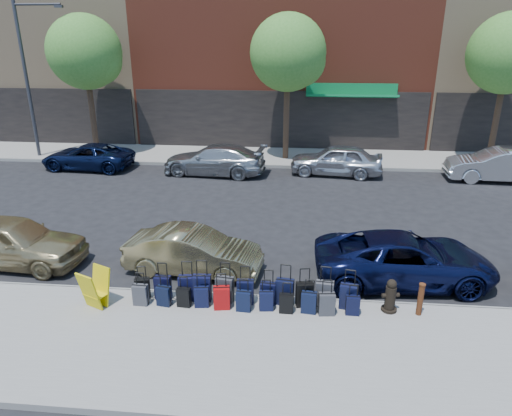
# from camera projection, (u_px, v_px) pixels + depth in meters

# --- Properties ---
(ground) EXTENTS (120.00, 120.00, 0.00)m
(ground) POSITION_uv_depth(u_px,v_px,m) (261.00, 230.00, 15.78)
(ground) COLOR black
(ground) RESTS_ON ground
(sidewalk_near) EXTENTS (60.00, 4.00, 0.15)m
(sidewalk_near) POSITION_uv_depth(u_px,v_px,m) (236.00, 348.00, 9.70)
(sidewalk_near) COLOR gray
(sidewalk_near) RESTS_ON ground
(sidewalk_far) EXTENTS (60.00, 4.00, 0.15)m
(sidewalk_far) POSITION_uv_depth(u_px,v_px,m) (277.00, 157.00, 25.07)
(sidewalk_far) COLOR gray
(sidewalk_far) RESTS_ON ground
(curb_near) EXTENTS (60.00, 0.08, 0.15)m
(curb_near) POSITION_uv_depth(u_px,v_px,m) (247.00, 297.00, 11.58)
(curb_near) COLOR gray
(curb_near) RESTS_ON ground
(curb_far) EXTENTS (60.00, 0.08, 0.15)m
(curb_far) POSITION_uv_depth(u_px,v_px,m) (274.00, 167.00, 23.19)
(curb_far) COLOR gray
(curb_far) RESTS_ON ground
(building_left) EXTENTS (15.00, 12.12, 16.00)m
(building_left) POSITION_uv_depth(u_px,v_px,m) (51.00, 10.00, 31.12)
(building_left) COLOR tan
(building_left) RESTS_ON ground
(tree_left) EXTENTS (3.80, 3.80, 7.27)m
(tree_left) POSITION_uv_depth(u_px,v_px,m) (88.00, 54.00, 23.59)
(tree_left) COLOR black
(tree_left) RESTS_ON sidewalk_far
(tree_center) EXTENTS (3.80, 3.80, 7.27)m
(tree_center) POSITION_uv_depth(u_px,v_px,m) (291.00, 55.00, 22.66)
(tree_center) COLOR black
(tree_center) RESTS_ON sidewalk_far
(tree_right) EXTENTS (3.80, 3.80, 7.27)m
(tree_right) POSITION_uv_depth(u_px,v_px,m) (511.00, 56.00, 21.73)
(tree_right) COLOR black
(tree_right) RESTS_ON sidewalk_far
(streetlight) EXTENTS (2.59, 0.18, 8.00)m
(streetlight) POSITION_uv_depth(u_px,v_px,m) (29.00, 70.00, 23.46)
(streetlight) COLOR #333338
(streetlight) RESTS_ON sidewalk_far
(suitcase_front_0) EXTENTS (0.38, 0.26, 0.85)m
(suitcase_front_0) POSITION_uv_depth(u_px,v_px,m) (143.00, 288.00, 11.36)
(suitcase_front_0) COLOR black
(suitcase_front_0) RESTS_ON sidewalk_near
(suitcase_front_1) EXTENTS (0.40, 0.22, 0.95)m
(suitcase_front_1) POSITION_uv_depth(u_px,v_px,m) (163.00, 287.00, 11.33)
(suitcase_front_1) COLOR black
(suitcase_front_1) RESTS_ON sidewalk_near
(suitcase_front_2) EXTENTS (0.44, 0.27, 1.03)m
(suitcase_front_2) POSITION_uv_depth(u_px,v_px,m) (188.00, 288.00, 11.26)
(suitcase_front_2) COLOR black
(suitcase_front_2) RESTS_ON sidewalk_near
(suitcase_front_3) EXTENTS (0.46, 0.27, 1.07)m
(suitcase_front_3) POSITION_uv_depth(u_px,v_px,m) (202.00, 288.00, 11.23)
(suitcase_front_3) COLOR black
(suitcase_front_3) RESTS_ON sidewalk_near
(suitcase_front_4) EXTENTS (0.45, 0.29, 1.03)m
(suitcase_front_4) POSITION_uv_depth(u_px,v_px,m) (225.00, 289.00, 11.20)
(suitcase_front_4) COLOR #333438
(suitcase_front_4) RESTS_ON sidewalk_near
(suitcase_front_5) EXTENTS (0.42, 0.25, 0.98)m
(suitcase_front_5) POSITION_uv_depth(u_px,v_px,m) (245.00, 292.00, 11.11)
(suitcase_front_5) COLOR black
(suitcase_front_5) RESTS_ON sidewalk_near
(suitcase_front_6) EXTENTS (0.39, 0.24, 0.90)m
(suitcase_front_6) POSITION_uv_depth(u_px,v_px,m) (268.00, 293.00, 11.09)
(suitcase_front_6) COLOR black
(suitcase_front_6) RESTS_ON sidewalk_near
(suitcase_front_7) EXTENTS (0.46, 0.30, 1.04)m
(suitcase_front_7) POSITION_uv_depth(u_px,v_px,m) (285.00, 292.00, 11.08)
(suitcase_front_7) COLOR black
(suitcase_front_7) RESTS_ON sidewalk_near
(suitcase_front_8) EXTENTS (0.44, 0.29, 0.99)m
(suitcase_front_8) POSITION_uv_depth(u_px,v_px,m) (304.00, 294.00, 10.99)
(suitcase_front_8) COLOR black
(suitcase_front_8) RESTS_ON sidewalk_near
(suitcase_front_9) EXTENTS (0.45, 0.28, 1.02)m
(suitcase_front_9) POSITION_uv_depth(u_px,v_px,m) (324.00, 294.00, 11.01)
(suitcase_front_9) COLOR #3F3F44
(suitcase_front_9) RESTS_ON sidewalk_near
(suitcase_front_10) EXTENTS (0.45, 0.31, 1.00)m
(suitcase_front_10) POSITION_uv_depth(u_px,v_px,m) (348.00, 296.00, 10.90)
(suitcase_front_10) COLOR black
(suitcase_front_10) RESTS_ON sidewalk_near
(suitcase_back_0) EXTENTS (0.36, 0.22, 0.84)m
(suitcase_back_0) POSITION_uv_depth(u_px,v_px,m) (141.00, 295.00, 11.07)
(suitcase_back_0) COLOR #3A3A3F
(suitcase_back_0) RESTS_ON sidewalk_near
(suitcase_back_1) EXTENTS (0.37, 0.25, 0.81)m
(suitcase_back_1) POSITION_uv_depth(u_px,v_px,m) (164.00, 296.00, 11.05)
(suitcase_back_1) COLOR black
(suitcase_back_1) RESTS_ON sidewalk_near
(suitcase_back_2) EXTENTS (0.34, 0.22, 0.77)m
(suitcase_back_2) POSITION_uv_depth(u_px,v_px,m) (184.00, 297.00, 11.01)
(suitcase_back_2) COLOR black
(suitcase_back_2) RESTS_ON sidewalk_near
(suitcase_back_3) EXTENTS (0.37, 0.24, 0.82)m
(suitcase_back_3) POSITION_uv_depth(u_px,v_px,m) (202.00, 297.00, 10.99)
(suitcase_back_3) COLOR black
(suitcase_back_3) RESTS_ON sidewalk_near
(suitcase_back_4) EXTENTS (0.41, 0.28, 0.91)m
(suitcase_back_4) POSITION_uv_depth(u_px,v_px,m) (222.00, 298.00, 10.90)
(suitcase_back_4) COLOR #A00A0B
(suitcase_back_4) RESTS_ON sidewalk_near
(suitcase_back_5) EXTENTS (0.36, 0.23, 0.82)m
(suitcase_back_5) POSITION_uv_depth(u_px,v_px,m) (244.00, 301.00, 10.82)
(suitcase_back_5) COLOR black
(suitcase_back_5) RESTS_ON sidewalk_near
(suitcase_back_6) EXTENTS (0.35, 0.22, 0.79)m
(suitcase_back_6) POSITION_uv_depth(u_px,v_px,m) (266.00, 301.00, 10.85)
(suitcase_back_6) COLOR black
(suitcase_back_6) RESTS_ON sidewalk_near
(suitcase_back_7) EXTENTS (0.32, 0.19, 0.77)m
(suitcase_back_7) POSITION_uv_depth(u_px,v_px,m) (286.00, 303.00, 10.76)
(suitcase_back_7) COLOR black
(suitcase_back_7) RESTS_ON sidewalk_near
(suitcase_back_8) EXTENTS (0.38, 0.25, 0.85)m
(suitcase_back_8) POSITION_uv_depth(u_px,v_px,m) (309.00, 302.00, 10.75)
(suitcase_back_8) COLOR black
(suitcase_back_8) RESTS_ON sidewalk_near
(suitcase_back_9) EXTENTS (0.39, 0.26, 0.89)m
(suitcase_back_9) POSITION_uv_depth(u_px,v_px,m) (327.00, 304.00, 10.66)
(suitcase_back_9) COLOR #343438
(suitcase_back_9) RESTS_ON sidewalk_near
(suitcase_back_10) EXTENTS (0.32, 0.19, 0.76)m
(suitcase_back_10) POSITION_uv_depth(u_px,v_px,m) (353.00, 305.00, 10.68)
(suitcase_back_10) COLOR black
(suitcase_back_10) RESTS_ON sidewalk_near
(fire_hydrant) EXTENTS (0.43, 0.37, 0.83)m
(fire_hydrant) POSITION_uv_depth(u_px,v_px,m) (390.00, 296.00, 10.78)
(fire_hydrant) COLOR black
(fire_hydrant) RESTS_ON sidewalk_near
(bollard) EXTENTS (0.15, 0.15, 0.81)m
(bollard) POSITION_uv_depth(u_px,v_px,m) (420.00, 299.00, 10.61)
(bollard) COLOR #38190C
(bollard) RESTS_ON sidewalk_near
(display_rack) EXTENTS (0.74, 0.77, 0.97)m
(display_rack) POSITION_uv_depth(u_px,v_px,m) (95.00, 289.00, 10.91)
(display_rack) COLOR #DBC30C
(display_rack) RESTS_ON sidewalk_near
(car_near_0) EXTENTS (4.37, 1.98, 1.45)m
(car_near_0) POSITION_uv_depth(u_px,v_px,m) (11.00, 241.00, 13.21)
(car_near_0) COLOR tan
(car_near_0) RESTS_ON ground
(car_near_1) EXTENTS (3.95, 1.74, 1.26)m
(car_near_1) POSITION_uv_depth(u_px,v_px,m) (193.00, 252.00, 12.79)
(car_near_1) COLOR #94875B
(car_near_1) RESTS_ON ground
(car_near_2) EXTENTS (4.93, 2.53, 1.33)m
(car_near_2) POSITION_uv_depth(u_px,v_px,m) (404.00, 259.00, 12.30)
(car_near_2) COLOR #0C1136
(car_near_2) RESTS_ON ground
(car_far_0) EXTENTS (4.66, 2.40, 1.26)m
(car_far_0) POSITION_uv_depth(u_px,v_px,m) (88.00, 156.00, 22.89)
(car_far_0) COLOR #0C1536
(car_far_0) RESTS_ON ground
(car_far_1) EXTENTS (5.10, 2.48, 1.43)m
(car_far_1) POSITION_uv_depth(u_px,v_px,m) (214.00, 160.00, 21.95)
(car_far_1) COLOR #ADAFB4
(car_far_1) RESTS_ON ground
(car_far_2) EXTENTS (4.53, 2.25, 1.48)m
(car_far_2) POSITION_uv_depth(u_px,v_px,m) (336.00, 160.00, 21.83)
(car_far_2) COLOR silver
(car_far_2) RESTS_ON ground
(car_far_3) EXTENTS (4.66, 1.83, 1.51)m
(car_far_3) POSITION_uv_depth(u_px,v_px,m) (499.00, 165.00, 20.89)
(car_far_3) COLOR silver
(car_far_3) RESTS_ON ground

